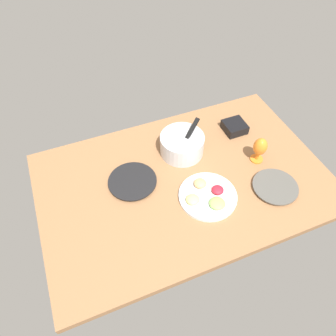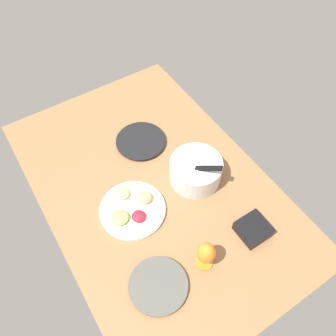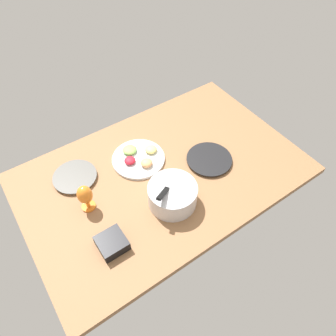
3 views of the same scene
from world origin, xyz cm
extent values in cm
cube|color=#8C603D|center=(0.00, 0.00, -2.00)|extent=(160.00, 104.00, 4.00)
cylinder|color=#4C4C51|center=(-27.49, 8.72, 0.63)|extent=(24.88, 24.88, 1.26)
cylinder|color=black|center=(-27.49, 8.72, 1.64)|extent=(27.04, 27.04, 0.76)
cylinder|color=silver|center=(43.64, -24.20, 0.65)|extent=(22.81, 22.81, 1.30)
cylinder|color=#4E4C47|center=(43.64, -24.20, 1.69)|extent=(24.79, 24.79, 0.78)
cylinder|color=silver|center=(7.30, 20.16, 6.13)|extent=(25.84, 25.84, 12.27)
cylinder|color=white|center=(7.30, 20.16, 9.81)|extent=(23.25, 23.25, 2.21)
cube|color=black|center=(11.82, 20.16, 13.43)|extent=(16.81, 12.72, 10.76)
cylinder|color=silver|center=(6.84, -15.69, 0.90)|extent=(31.31, 31.31, 1.80)
ellipsoid|color=red|center=(12.58, -15.50, 3.31)|extent=(6.49, 6.49, 3.03)
ellipsoid|color=#F2A566|center=(5.68, -8.18, 3.67)|extent=(6.85, 6.85, 3.75)
ellipsoid|color=#F9E072|center=(-2.37, -16.10, 3.33)|extent=(7.24, 7.24, 3.07)
ellipsoid|color=#8CC659|center=(8.39, -23.01, 3.26)|extent=(8.41, 8.41, 2.91)
cylinder|color=orange|center=(45.67, -2.28, 0.50)|extent=(7.49, 7.49, 1.00)
cylinder|color=orange|center=(45.67, -2.28, 3.14)|extent=(2.00, 2.00, 4.28)
ellipsoid|color=orange|center=(45.67, -2.28, 10.98)|extent=(7.91, 7.91, 11.39)
cube|color=black|center=(45.90, 24.80, 2.86)|extent=(13.29, 13.29, 5.73)
cube|color=tan|center=(45.90, 24.80, 4.70)|extent=(10.90, 10.90, 1.83)
camera|label=1|loc=(-50.02, -99.37, 141.63)|focal=34.28mm
camera|label=2|loc=(82.09, -44.17, 144.91)|focal=36.83mm
camera|label=3|loc=(62.82, 96.64, 141.15)|focal=33.66mm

